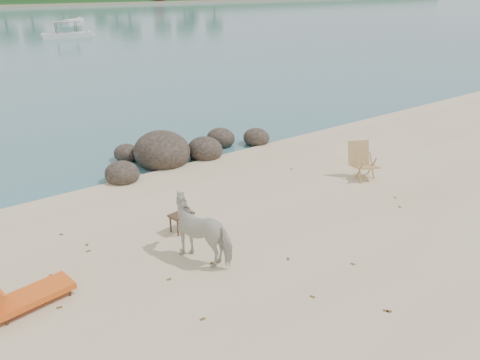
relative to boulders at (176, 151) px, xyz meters
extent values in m
ellipsoid|color=black|center=(-2.22, -0.69, -0.07)|extent=(1.00, 1.10, 0.75)
ellipsoid|color=black|center=(-0.52, 0.01, 0.07)|extent=(1.80, 1.97, 1.35)
ellipsoid|color=black|center=(0.88, -0.39, -0.05)|extent=(1.15, 1.27, 0.87)
ellipsoid|color=black|center=(2.08, 0.41, -0.07)|extent=(0.99, 1.09, 0.74)
ellipsoid|color=black|center=(3.18, -0.29, -0.09)|extent=(0.92, 1.01, 0.69)
ellipsoid|color=black|center=(-1.32, 1.01, -0.10)|extent=(0.82, 0.90, 0.62)
ellipsoid|color=black|center=(0.28, 1.21, -0.11)|extent=(0.76, 0.83, 0.57)
imported|color=beige|center=(-2.58, -5.72, 0.41)|extent=(1.28, 1.71, 1.32)
plane|color=brown|center=(3.16, -6.34, -0.24)|extent=(0.12, 0.12, 0.00)
plane|color=brown|center=(2.35, -3.08, -0.24)|extent=(0.14, 0.14, 0.00)
plane|color=brown|center=(-4.50, -4.04, -0.24)|extent=(0.11, 0.11, 0.00)
plane|color=brown|center=(-2.85, -5.22, -0.24)|extent=(0.12, 0.12, 0.00)
plane|color=brown|center=(-0.97, -9.22, -0.24)|extent=(0.14, 0.14, 0.00)
plane|color=brown|center=(-1.75, -8.11, -0.24)|extent=(0.12, 0.12, 0.00)
plane|color=brown|center=(-3.72, -7.41, -0.24)|extent=(0.10, 0.10, 0.00)
plane|color=brown|center=(-5.60, -5.61, -0.24)|extent=(0.13, 0.13, 0.00)
plane|color=brown|center=(-0.30, -7.82, -0.24)|extent=(0.11, 0.11, 0.00)
plane|color=brown|center=(2.76, -6.77, -0.24)|extent=(0.13, 0.13, 0.00)
plane|color=brown|center=(-4.73, -2.95, -0.24)|extent=(0.13, 0.13, 0.00)
plane|color=brown|center=(-2.62, -6.04, -0.24)|extent=(0.14, 0.14, 0.00)
plane|color=brown|center=(-5.43, -4.50, -0.24)|extent=(0.10, 0.10, 0.00)
plane|color=brown|center=(-3.61, -6.02, -0.24)|extent=(0.10, 0.10, 0.00)
plane|color=brown|center=(-1.24, -6.88, -0.24)|extent=(0.14, 0.14, 0.00)
plane|color=brown|center=(-4.43, -3.76, -0.24)|extent=(0.14, 0.14, 0.00)
plane|color=brown|center=(-1.00, -9.17, -0.24)|extent=(0.14, 0.14, 0.00)
camera|label=1|loc=(-7.11, -13.01, 5.13)|focal=35.00mm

